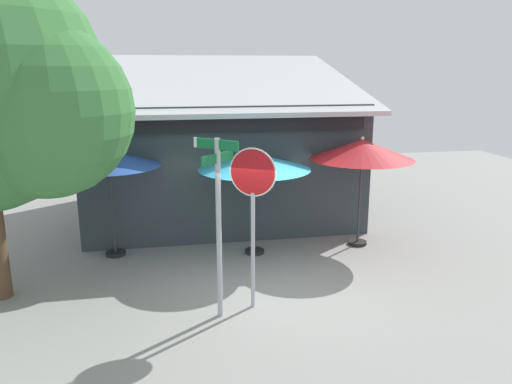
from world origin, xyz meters
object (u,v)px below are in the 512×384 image
Objects in this scene: patio_umbrella_royal_blue_left at (109,160)px; patio_umbrella_crimson_right at (362,150)px; stop_sign at (253,197)px; street_sign_post at (218,212)px; patio_umbrella_teal_center at (254,162)px.

patio_umbrella_crimson_right is at bearing -3.66° from patio_umbrella_royal_blue_left.
patio_umbrella_crimson_right is at bearing 41.41° from stop_sign.
patio_umbrella_crimson_right reaches higher than patio_umbrella_royal_blue_left.
stop_sign is 4.02m from patio_umbrella_royal_blue_left.
street_sign_post is 4.71m from patio_umbrella_crimson_right.
stop_sign reaches higher than patio_umbrella_teal_center.
patio_umbrella_crimson_right is at bearing 38.51° from street_sign_post.
patio_umbrella_royal_blue_left is at bearing 171.53° from patio_umbrella_teal_center.
patio_umbrella_crimson_right is (3.06, 2.70, 0.27)m from stop_sign.
patio_umbrella_teal_center is at bearing 78.65° from stop_sign.
street_sign_post is at bearing -111.92° from patio_umbrella_teal_center.
patio_umbrella_royal_blue_left is 5.67m from patio_umbrella_crimson_right.
patio_umbrella_teal_center is at bearing -8.47° from patio_umbrella_royal_blue_left.
patio_umbrella_royal_blue_left is at bearing 121.14° from street_sign_post.
stop_sign is 1.16× the size of patio_umbrella_royal_blue_left.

